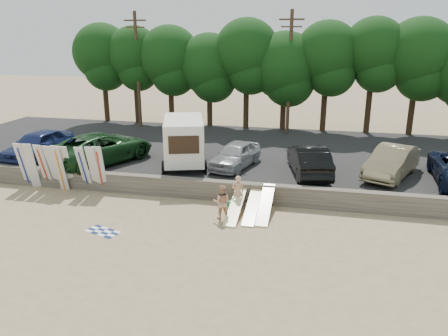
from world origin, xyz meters
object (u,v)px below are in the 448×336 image
(car_4, at_px, (392,162))
(cooler, at_px, (232,205))
(box_trailer, at_px, (184,140))
(car_3, at_px, (309,160))
(beachgoer_a, at_px, (238,192))
(beachgoer_b, at_px, (222,202))
(car_0, at_px, (38,145))
(car_1, at_px, (102,148))
(car_2, at_px, (236,155))

(car_4, distance_m, cooler, 9.07)
(box_trailer, xyz_separation_m, car_4, (11.43, 0.45, -0.72))
(car_3, height_order, beachgoer_a, car_3)
(beachgoer_b, bearing_deg, cooler, -105.74)
(car_0, height_order, car_4, car_0)
(car_1, distance_m, car_3, 12.05)
(car_0, xyz_separation_m, car_4, (20.54, 1.01, -0.06))
(car_2, bearing_deg, car_4, 14.77)
(car_3, distance_m, beachgoer_b, 6.46)
(car_2, bearing_deg, cooler, -67.16)
(beachgoer_a, height_order, beachgoer_b, beachgoer_a)
(car_1, relative_size, beachgoer_a, 3.97)
(car_4, bearing_deg, beachgoer_a, -125.43)
(car_2, distance_m, beachgoer_b, 5.78)
(car_1, relative_size, car_3, 1.31)
(box_trailer, height_order, car_0, box_trailer)
(box_trailer, bearing_deg, car_0, 165.68)
(box_trailer, distance_m, car_0, 9.16)
(car_2, height_order, car_4, car_4)
(car_0, distance_m, car_1, 4.17)
(car_0, distance_m, cooler, 13.32)
(cooler, bearing_deg, car_4, 44.79)
(beachgoer_a, bearing_deg, beachgoer_b, 50.84)
(box_trailer, xyz_separation_m, car_1, (-4.94, -0.46, -0.64))
(car_0, bearing_deg, box_trailer, 9.35)
(box_trailer, relative_size, beachgoer_b, 2.95)
(car_1, distance_m, beachgoer_b, 9.79)
(car_1, distance_m, car_2, 7.95)
(box_trailer, height_order, car_1, box_trailer)
(cooler, bearing_deg, beachgoer_b, -83.33)
(box_trailer, distance_m, car_1, 5.01)
(beachgoer_a, bearing_deg, car_2, -98.87)
(beachgoer_b, bearing_deg, box_trailer, -65.07)
(car_1, relative_size, cooler, 16.96)
(car_0, height_order, car_2, car_0)
(car_3, distance_m, cooler, 5.39)
(car_2, bearing_deg, beachgoer_b, -71.22)
(box_trailer, relative_size, cooler, 12.47)
(box_trailer, bearing_deg, car_2, -12.01)
(car_4, bearing_deg, beachgoer_b, -119.60)
(box_trailer, xyz_separation_m, car_3, (7.10, -0.13, -0.72))
(beachgoer_a, bearing_deg, car_3, -150.95)
(car_1, bearing_deg, car_2, -149.75)
(car_4, bearing_deg, car_0, -153.18)
(car_1, bearing_deg, car_3, -153.69)
(beachgoer_a, xyz_separation_m, cooler, (-0.26, -0.07, -0.65))
(car_4, xyz_separation_m, cooler, (-7.76, -4.49, -1.35))
(box_trailer, xyz_separation_m, beachgoer_b, (3.47, -5.42, -1.43))
(car_1, distance_m, beachgoer_a, 9.57)
(car_0, distance_m, car_2, 12.12)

